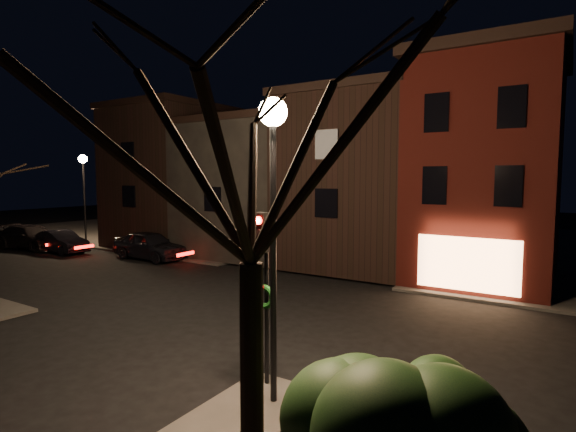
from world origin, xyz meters
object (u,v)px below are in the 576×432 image
(traffic_signal, at_px, (264,272))
(parked_car_b, at_px, (61,242))
(bare_tree_right, at_px, (250,94))
(street_lamp_far, at_px, (83,174))
(parked_car_c, at_px, (32,237))
(street_lamp_near, at_px, (273,167))
(parked_car_a, at_px, (150,245))

(traffic_signal, height_order, parked_car_b, traffic_signal)
(bare_tree_right, bearing_deg, traffic_signal, 122.41)
(street_lamp_far, height_order, parked_car_b, street_lamp_far)
(traffic_signal, bearing_deg, parked_car_c, 162.12)
(street_lamp_near, bearing_deg, street_lamp_far, 154.17)
(street_lamp_far, relative_size, traffic_signal, 1.60)
(traffic_signal, xyz_separation_m, parked_car_c, (-25.54, 8.24, -1.98))
(street_lamp_near, relative_size, parked_car_b, 1.46)
(parked_car_a, relative_size, parked_car_b, 1.14)
(street_lamp_near, height_order, traffic_signal, street_lamp_near)
(traffic_signal, xyz_separation_m, parked_car_b, (-22.42, 8.47, -2.08))
(traffic_signal, height_order, bare_tree_right, bare_tree_right)
(street_lamp_near, bearing_deg, parked_car_a, 147.07)
(bare_tree_right, xyz_separation_m, parked_car_b, (-24.32, 11.46, -5.42))
(bare_tree_right, bearing_deg, parked_car_c, 157.74)
(street_lamp_near, relative_size, parked_car_a, 1.28)
(street_lamp_near, bearing_deg, traffic_signal, 140.63)
(parked_car_a, bearing_deg, street_lamp_near, -121.43)
(street_lamp_near, height_order, street_lamp_far, same)
(bare_tree_right, height_order, parked_car_c, bare_tree_right)
(traffic_signal, distance_m, bare_tree_right, 4.87)
(street_lamp_far, distance_m, traffic_signal, 27.35)
(street_lamp_near, xyz_separation_m, parked_car_a, (-16.21, 10.50, -4.32))
(parked_car_c, bearing_deg, bare_tree_right, -119.90)
(bare_tree_right, distance_m, parked_car_b, 27.42)
(parked_car_a, bearing_deg, parked_car_c, 101.61)
(street_lamp_far, distance_m, parked_car_a, 10.12)
(street_lamp_near, relative_size, bare_tree_right, 0.76)
(street_lamp_far, bearing_deg, bare_tree_right, -29.02)
(traffic_signal, xyz_separation_m, parked_car_a, (-15.61, 10.01, -1.95))
(street_lamp_far, distance_m, bare_tree_right, 30.32)
(parked_car_b, relative_size, parked_car_c, 0.78)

